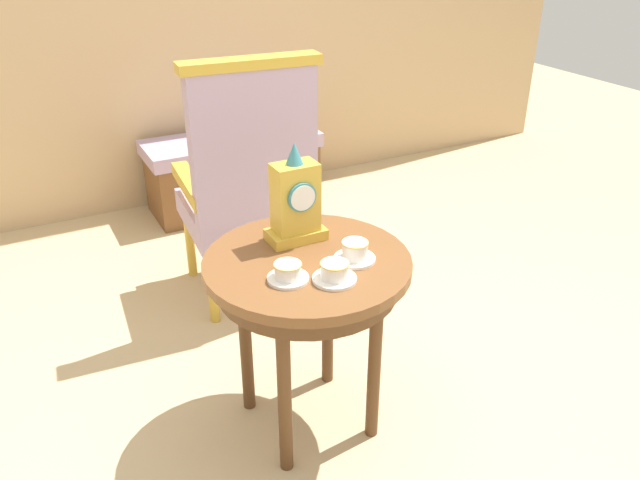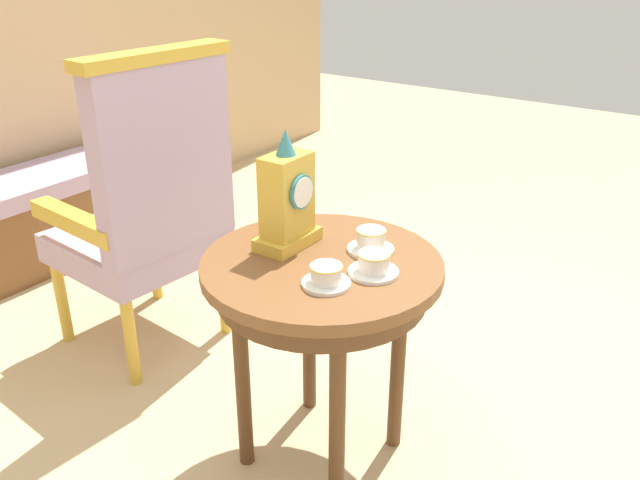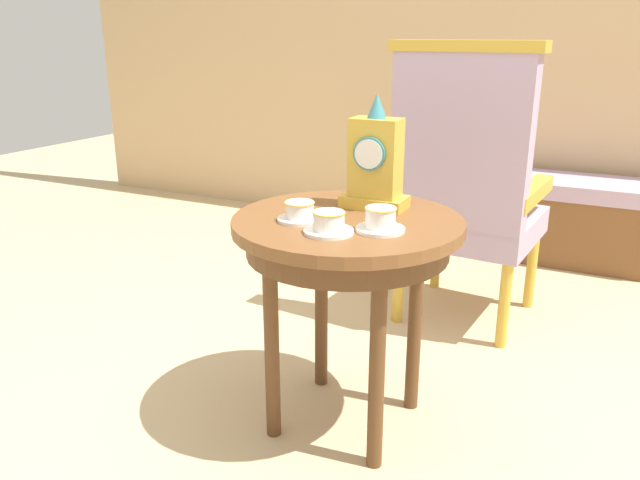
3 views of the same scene
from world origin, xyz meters
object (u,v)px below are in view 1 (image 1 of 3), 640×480
teacup_left (288,272)px  teacup_center (355,252)px  armchair (248,181)px  mantel_clock (296,202)px  side_table (307,281)px  window_bench (234,171)px  teacup_right (334,272)px

teacup_left → teacup_center: teacup_center is taller
teacup_left → armchair: size_ratio=0.11×
mantel_clock → armchair: bearing=81.2°
side_table → teacup_left: teacup_left is taller
window_bench → side_table: bearing=-103.1°
teacup_left → armchair: armchair is taller
teacup_right → side_table: bearing=95.1°
mantel_clock → window_bench: size_ratio=0.33×
teacup_left → teacup_center: bearing=2.8°
teacup_right → teacup_center: 0.14m
teacup_left → teacup_right: bearing=-28.5°
side_table → teacup_left: 0.18m
side_table → mantel_clock: bearing=78.7°
window_bench → mantel_clock: bearing=-103.2°
mantel_clock → window_bench: (0.41, 1.75, -0.58)m
teacup_right → armchair: 1.01m
teacup_left → window_bench: bearing=74.6°
side_table → teacup_right: bearing=-84.9°
teacup_right → mantel_clock: mantel_clock is taller
mantel_clock → armchair: (0.11, 0.71, -0.21)m
armchair → window_bench: (0.30, 1.04, -0.37)m
teacup_center → window_bench: 2.04m
armchair → teacup_center: bearing=-90.6°
side_table → teacup_center: (0.13, -0.08, 0.11)m
teacup_left → mantel_clock: bearing=58.9°
teacup_center → mantel_clock: mantel_clock is taller
teacup_center → teacup_right: bearing=-145.9°
teacup_right → window_bench: size_ratio=0.13×
teacup_right → teacup_center: (0.11, 0.08, 0.00)m
teacup_left → window_bench: teacup_left is taller
teacup_center → armchair: size_ratio=0.12×
mantel_clock → side_table: bearing=-101.3°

